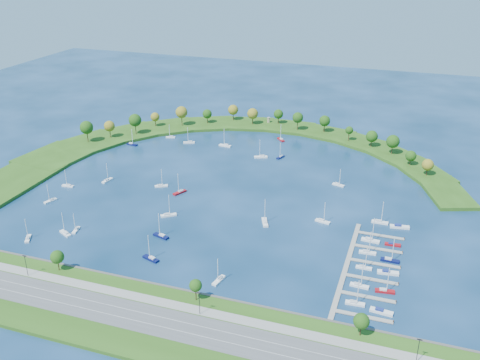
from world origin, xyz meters
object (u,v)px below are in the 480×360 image
(moored_boat_12, at_px, (132,144))
(moored_boat_15, at_px, (265,222))
(moored_boat_8, at_px, (281,139))
(moored_boat_13, at_px, (171,137))
(moored_boat_19, at_px, (219,280))
(moored_boat_2, at_px, (180,192))
(harbor_tower, at_px, (269,120))
(moored_boat_21, at_px, (168,215))
(moored_boat_9, at_px, (28,238))
(docked_boat_4, at_px, (364,267))
(moored_boat_1, at_px, (51,200))
(docked_boat_6, at_px, (367,252))
(docked_boat_8, at_px, (370,240))
(moored_boat_3, at_px, (107,180))
(moored_boat_17, at_px, (68,185))
(docked_boat_10, at_px, (380,222))
(moored_boat_0, at_px, (76,229))
(moored_boat_18, at_px, (65,233))
(moored_boat_20, at_px, (323,221))
(dock_system, at_px, (363,269))
(moored_boat_14, at_px, (261,156))
(docked_boat_9, at_px, (392,244))
(docked_boat_1, at_px, (381,311))
(docked_boat_5, at_px, (388,272))
(docked_boat_2, at_px, (359,285))
(moored_boat_4, at_px, (225,145))
(moored_boat_11, at_px, (151,258))
(docked_boat_0, at_px, (355,303))
(moored_boat_5, at_px, (161,185))
(moored_boat_16, at_px, (189,142))
(docked_boat_3, at_px, (385,290))
(moored_boat_6, at_px, (161,235))
(moored_boat_10, at_px, (338,184))
(moored_boat_7, at_px, (281,157))

(moored_boat_12, bearing_deg, moored_boat_15, -23.65)
(moored_boat_8, relative_size, moored_boat_13, 1.17)
(moored_boat_19, bearing_deg, moored_boat_2, -132.84)
(harbor_tower, relative_size, moored_boat_21, 0.33)
(moored_boat_9, height_order, docked_boat_4, moored_boat_9)
(moored_boat_1, bearing_deg, moored_boat_2, 138.68)
(docked_boat_6, xyz_separation_m, docked_boat_8, (-0.02, 11.60, 0.04))
(moored_boat_3, bearing_deg, moored_boat_2, -80.52)
(moored_boat_9, height_order, moored_boat_17, moored_boat_9)
(docked_boat_10, bearing_deg, moored_boat_0, -158.19)
(moored_boat_18, bearing_deg, moored_boat_20, -128.78)
(dock_system, xyz_separation_m, moored_boat_14, (-81.92, 113.57, 0.58))
(moored_boat_15, distance_m, docked_boat_9, 63.94)
(moored_boat_15, distance_m, docked_boat_1, 84.29)
(moored_boat_0, height_order, docked_boat_5, moored_boat_0)
(harbor_tower, height_order, docked_boat_6, docked_boat_6)
(docked_boat_2, bearing_deg, moored_boat_17, 169.30)
(docked_boat_1, relative_size, docked_boat_8, 0.71)
(moored_boat_4, distance_m, docked_boat_4, 167.88)
(moored_boat_11, distance_m, moored_boat_21, 42.57)
(docked_boat_0, relative_size, docked_boat_4, 1.10)
(moored_boat_14, distance_m, moored_boat_17, 124.58)
(docked_boat_4, distance_m, docked_boat_6, 13.33)
(moored_boat_20, bearing_deg, moored_boat_5, -173.39)
(moored_boat_17, distance_m, docked_boat_1, 196.42)
(moored_boat_1, height_order, docked_boat_6, docked_boat_6)
(moored_boat_16, height_order, docked_boat_4, moored_boat_16)
(moored_boat_9, bearing_deg, moored_boat_20, -93.65)
(docked_boat_2, bearing_deg, docked_boat_6, 93.78)
(moored_boat_21, xyz_separation_m, docked_boat_5, (114.37, -17.38, -0.22))
(docked_boat_5, bearing_deg, docked_boat_1, -97.61)
(moored_boat_8, relative_size, moored_boat_14, 0.92)
(moored_boat_1, bearing_deg, moored_boat_19, 91.48)
(moored_boat_11, relative_size, docked_boat_3, 1.07)
(moored_boat_6, distance_m, moored_boat_18, 47.84)
(moored_boat_20, bearing_deg, docked_boat_6, -28.65)
(docked_boat_5, xyz_separation_m, docked_boat_6, (-10.44, 14.02, 0.20))
(moored_boat_20, xyz_separation_m, docked_boat_0, (25.60, -63.91, -0.01))
(docked_boat_2, distance_m, docked_boat_3, 10.50)
(moored_boat_5, distance_m, moored_boat_10, 105.02)
(moored_boat_3, relative_size, moored_boat_4, 0.89)
(moored_boat_15, relative_size, docked_boat_9, 1.76)
(moored_boat_6, relative_size, moored_boat_7, 1.18)
(moored_boat_20, height_order, docked_boat_6, moored_boat_20)
(moored_boat_21, relative_size, docked_boat_3, 1.04)
(moored_boat_12, xyz_separation_m, docked_boat_10, (178.10, -60.39, 0.01))
(docked_boat_5, relative_size, docked_boat_6, 0.83)
(moored_boat_14, relative_size, docked_boat_4, 1.24)
(moored_boat_1, xyz_separation_m, moored_boat_10, (148.03, 73.79, -0.00))
(docked_boat_4, relative_size, docked_boat_6, 0.90)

